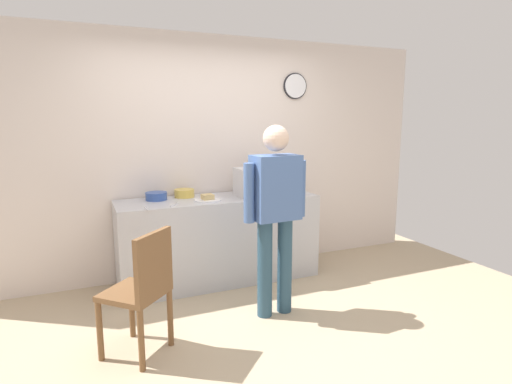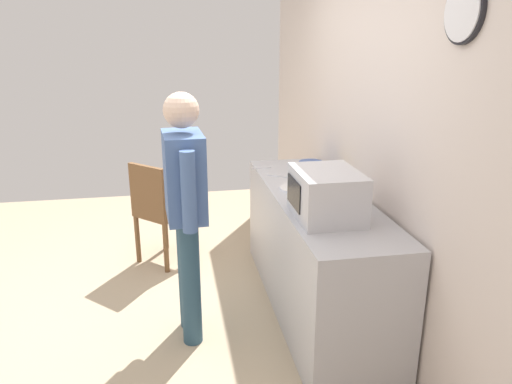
% 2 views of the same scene
% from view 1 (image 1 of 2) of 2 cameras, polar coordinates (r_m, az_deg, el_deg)
% --- Properties ---
extents(ground_plane, '(6.00, 6.00, 0.00)m').
position_cam_1_polar(ground_plane, '(3.55, 1.48, -18.82)').
color(ground_plane, tan).
extents(back_wall, '(5.40, 0.13, 2.60)m').
position_cam_1_polar(back_wall, '(4.62, -6.75, 4.91)').
color(back_wall, silver).
rests_on(back_wall, ground_plane).
extents(kitchen_counter, '(2.09, 0.62, 0.90)m').
position_cam_1_polar(kitchen_counter, '(4.43, -5.08, -6.54)').
color(kitchen_counter, '#B7B7BC').
rests_on(kitchen_counter, ground_plane).
extents(microwave, '(0.50, 0.39, 0.30)m').
position_cam_1_polar(microwave, '(4.38, 0.69, 1.37)').
color(microwave, silver).
rests_on(microwave, kitchen_counter).
extents(sandwich_plate, '(0.27, 0.27, 0.07)m').
position_cam_1_polar(sandwich_plate, '(4.18, -6.72, -0.94)').
color(sandwich_plate, white).
rests_on(sandwich_plate, kitchen_counter).
extents(salad_bowl, '(0.22, 0.22, 0.08)m').
position_cam_1_polar(salad_bowl, '(4.31, -13.62, -0.56)').
color(salad_bowl, '#33519E').
rests_on(salad_bowl, kitchen_counter).
extents(cereal_bowl, '(0.21, 0.21, 0.08)m').
position_cam_1_polar(cereal_bowl, '(4.40, -9.88, -0.16)').
color(cereal_bowl, gold).
rests_on(cereal_bowl, kitchen_counter).
extents(fork_utensil, '(0.11, 0.15, 0.01)m').
position_cam_1_polar(fork_utensil, '(4.03, -11.28, -1.71)').
color(fork_utensil, silver).
rests_on(fork_utensil, kitchen_counter).
extents(spoon_utensil, '(0.03, 0.17, 0.01)m').
position_cam_1_polar(spoon_utensil, '(3.91, -14.89, -2.23)').
color(spoon_utensil, silver).
rests_on(spoon_utensil, kitchen_counter).
extents(person_standing, '(0.59, 0.26, 1.67)m').
position_cam_1_polar(person_standing, '(3.53, 2.69, -2.00)').
color(person_standing, '#294A5F').
rests_on(person_standing, ground_plane).
extents(wooden_chair, '(0.57, 0.57, 0.94)m').
position_cam_1_polar(wooden_chair, '(3.14, -15.40, -12.60)').
color(wooden_chair, brown).
rests_on(wooden_chair, ground_plane).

